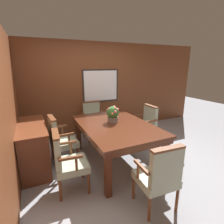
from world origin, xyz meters
TOP-DOWN VIEW (x-y plane):
  - ground_plane at (0.00, 0.00)m, footprint 14.00×14.00m
  - wall_back at (0.00, 1.89)m, footprint 7.20×0.08m
  - wall_left at (-1.78, 0.00)m, footprint 0.06×7.20m
  - dining_table at (-0.07, 0.14)m, footprint 1.24×1.85m
  - chair_left_near at (-1.09, -0.29)m, footprint 0.50×0.55m
  - chair_head_near at (-0.09, -1.16)m, footprint 0.55×0.50m
  - chair_head_far at (-0.07, 1.46)m, footprint 0.53×0.47m
  - chair_right_far at (0.92, 0.53)m, footprint 0.47×0.53m
  - chair_left_far at (-1.04, 0.54)m, footprint 0.50×0.55m
  - potted_plant at (-0.06, 0.27)m, footprint 0.24×0.27m
  - sideboard_cabinet at (-1.51, 0.63)m, footprint 0.49×1.30m

SIDE VIEW (x-z plane):
  - ground_plane at x=0.00m, z-range 0.00..0.00m
  - sideboard_cabinet at x=-1.51m, z-range 0.00..0.82m
  - chair_left_near at x=-1.09m, z-range 0.04..0.99m
  - chair_head_near at x=-0.09m, z-range 0.04..0.99m
  - chair_head_far at x=-0.07m, z-range 0.04..0.99m
  - chair_right_far at x=0.92m, z-range 0.04..0.99m
  - chair_left_far at x=-1.04m, z-range 0.04..0.99m
  - dining_table at x=-0.07m, z-range 0.30..1.08m
  - potted_plant at x=-0.06m, z-range 0.78..1.11m
  - wall_left at x=-1.78m, z-range 0.00..2.45m
  - wall_back at x=0.00m, z-range 0.00..2.45m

